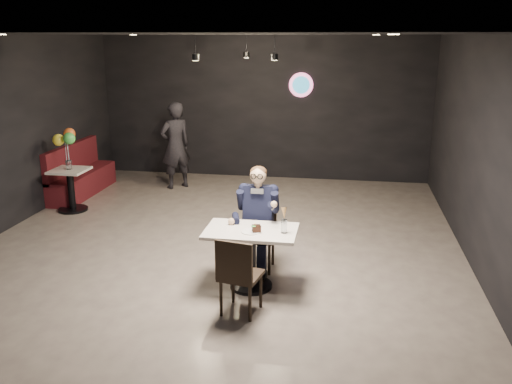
% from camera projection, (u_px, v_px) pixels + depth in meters
% --- Properties ---
extents(floor, '(9.00, 9.00, 0.00)m').
position_uv_depth(floor, '(214.00, 255.00, 7.64)').
color(floor, gray).
rests_on(floor, ground).
extents(wall_sign, '(0.50, 0.06, 0.50)m').
position_uv_depth(wall_sign, '(301.00, 85.00, 11.19)').
color(wall_sign, pink).
rests_on(wall_sign, floor).
extents(pendant_lights, '(1.40, 1.20, 0.36)m').
position_uv_depth(pendant_lights, '(239.00, 42.00, 8.73)').
color(pendant_lights, black).
rests_on(pendant_lights, floor).
extents(main_table, '(1.10, 0.70, 0.75)m').
position_uv_depth(main_table, '(251.00, 259.00, 6.58)').
color(main_table, white).
rests_on(main_table, floor).
extents(chair_far, '(0.42, 0.46, 0.92)m').
position_uv_depth(chair_far, '(258.00, 236.00, 7.08)').
color(chair_far, black).
rests_on(chair_far, floor).
extents(chair_near, '(0.50, 0.53, 0.92)m').
position_uv_depth(chair_near, '(241.00, 274.00, 5.96)').
color(chair_near, black).
rests_on(chair_near, floor).
extents(seated_man, '(0.60, 0.80, 1.44)m').
position_uv_depth(seated_man, '(258.00, 217.00, 7.01)').
color(seated_man, black).
rests_on(seated_man, floor).
extents(dessert_plate, '(0.22, 0.22, 0.01)m').
position_uv_depth(dessert_plate, '(251.00, 232.00, 6.39)').
color(dessert_plate, white).
rests_on(dessert_plate, main_table).
extents(cake_slice, '(0.12, 0.11, 0.07)m').
position_uv_depth(cake_slice, '(256.00, 229.00, 6.37)').
color(cake_slice, black).
rests_on(cake_slice, dessert_plate).
extents(mint_leaf, '(0.06, 0.04, 0.01)m').
position_uv_depth(mint_leaf, '(253.00, 226.00, 6.32)').
color(mint_leaf, '#2D8C31').
rests_on(mint_leaf, cake_slice).
extents(sundae_glass, '(0.07, 0.07, 0.16)m').
position_uv_depth(sundae_glass, '(284.00, 226.00, 6.35)').
color(sundae_glass, silver).
rests_on(sundae_glass, main_table).
extents(wafer_cone, '(0.08, 0.08, 0.13)m').
position_uv_depth(wafer_cone, '(284.00, 213.00, 6.30)').
color(wafer_cone, tan).
rests_on(wafer_cone, sundae_glass).
extents(booth_bench, '(0.49, 1.97, 0.98)m').
position_uv_depth(booth_bench, '(82.00, 170.00, 10.46)').
color(booth_bench, '#4E1016').
rests_on(booth_bench, floor).
extents(side_table, '(0.59, 0.59, 0.74)m').
position_uv_depth(side_table, '(71.00, 190.00, 9.50)').
color(side_table, white).
rests_on(side_table, floor).
extents(balloon_vase, '(0.10, 0.10, 0.16)m').
position_uv_depth(balloon_vase, '(69.00, 165.00, 9.37)').
color(balloon_vase, silver).
rests_on(balloon_vase, side_table).
extents(balloon_bunch, '(0.37, 0.37, 0.61)m').
position_uv_depth(balloon_bunch, '(67.00, 143.00, 9.27)').
color(balloon_bunch, yellow).
rests_on(balloon_bunch, balloon_vase).
extents(passerby, '(0.75, 0.74, 1.74)m').
position_uv_depth(passerby, '(176.00, 146.00, 10.81)').
color(passerby, black).
rests_on(passerby, floor).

